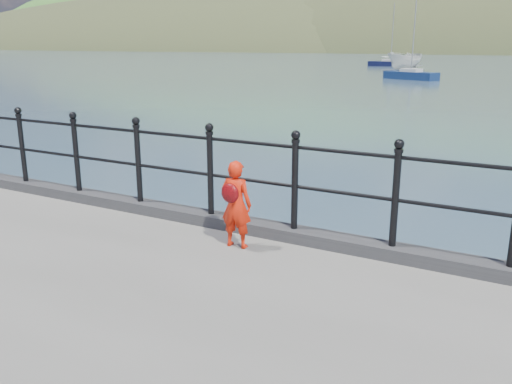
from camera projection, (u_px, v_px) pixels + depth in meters
The scene contains 7 objects.
ground at pixel (257, 298), 7.28m from camera, with size 600.00×600.00×0.00m, color #2D4251.
kerb at pixel (251, 226), 6.87m from camera, with size 60.00×0.30×0.15m, color #28282B.
railing at pixel (251, 169), 6.66m from camera, with size 18.11×0.11×1.20m.
child at pixel (236, 204), 6.25m from camera, with size 0.40×0.33×1.04m.
launch_white at pixel (405, 61), 64.13m from camera, with size 2.16×5.74×2.22m, color silver.
sailboat_port at pixel (411, 76), 49.59m from camera, with size 5.29×3.41×7.47m.
sailboat_left at pixel (391, 64), 76.33m from camera, with size 6.30×2.51×8.72m.
Camera 1 is at (3.20, -5.81, 3.33)m, focal length 38.00 mm.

